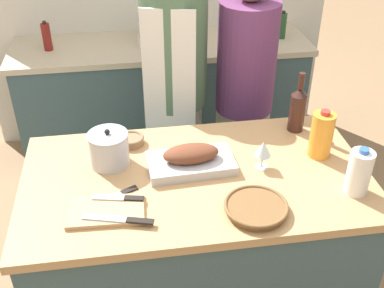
% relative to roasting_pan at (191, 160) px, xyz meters
% --- Properties ---
extents(kitchen_island, '(1.50, 0.83, 0.93)m').
position_rel_roasting_pan_xyz_m(kitchen_island, '(0.01, -0.06, -0.51)').
color(kitchen_island, '#3D565B').
rests_on(kitchen_island, ground_plane).
extents(back_counter, '(2.11, 0.60, 0.90)m').
position_rel_roasting_pan_xyz_m(back_counter, '(0.01, 1.53, -0.52)').
color(back_counter, '#3D565B').
rests_on(back_counter, ground_plane).
extents(roasting_pan, '(0.39, 0.23, 0.11)m').
position_rel_roasting_pan_xyz_m(roasting_pan, '(0.00, 0.00, 0.00)').
color(roasting_pan, '#BCBCC1').
rests_on(roasting_pan, kitchen_island).
extents(wicker_basket, '(0.25, 0.25, 0.04)m').
position_rel_roasting_pan_xyz_m(wicker_basket, '(0.21, -0.33, -0.02)').
color(wicker_basket, brown).
rests_on(wicker_basket, kitchen_island).
extents(cutting_board, '(0.31, 0.19, 0.02)m').
position_rel_roasting_pan_xyz_m(cutting_board, '(-0.37, -0.24, -0.03)').
color(cutting_board, tan).
rests_on(cutting_board, kitchen_island).
extents(stock_pot, '(0.18, 0.18, 0.18)m').
position_rel_roasting_pan_xyz_m(stock_pot, '(-0.35, 0.08, 0.04)').
color(stock_pot, '#B7B7BC').
rests_on(stock_pot, kitchen_island).
extents(mixing_bowl, '(0.12, 0.12, 0.04)m').
position_rel_roasting_pan_xyz_m(mixing_bowl, '(-0.25, 0.23, -0.02)').
color(mixing_bowl, '#846647').
rests_on(mixing_bowl, kitchen_island).
extents(juice_jug, '(0.10, 0.10, 0.23)m').
position_rel_roasting_pan_xyz_m(juice_jug, '(0.59, 0.01, 0.07)').
color(juice_jug, orange).
rests_on(juice_jug, kitchen_island).
extents(milk_jug, '(0.10, 0.10, 0.21)m').
position_rel_roasting_pan_xyz_m(milk_jug, '(0.65, -0.27, 0.06)').
color(milk_jug, white).
rests_on(milk_jug, kitchen_island).
extents(wine_bottle_green, '(0.08, 0.08, 0.31)m').
position_rel_roasting_pan_xyz_m(wine_bottle_green, '(0.56, 0.24, 0.08)').
color(wine_bottle_green, '#381E19').
rests_on(wine_bottle_green, kitchen_island).
extents(wine_glass_left, '(0.07, 0.07, 0.13)m').
position_rel_roasting_pan_xyz_m(wine_glass_left, '(0.31, -0.04, 0.05)').
color(wine_glass_left, silver).
rests_on(wine_glass_left, kitchen_island).
extents(knife_chef, '(0.27, 0.10, 0.01)m').
position_rel_roasting_pan_xyz_m(knife_chef, '(-0.32, -0.31, -0.02)').
color(knife_chef, '#B7B7BC').
rests_on(knife_chef, cutting_board).
extents(knife_paring, '(0.21, 0.07, 0.01)m').
position_rel_roasting_pan_xyz_m(knife_paring, '(-0.32, -0.19, -0.02)').
color(knife_paring, '#B7B7BC').
rests_on(knife_paring, cutting_board).
extents(knife_bread, '(0.18, 0.11, 0.01)m').
position_rel_roasting_pan_xyz_m(knife_bread, '(-0.32, -0.14, -0.04)').
color(knife_bread, '#B7B7BC').
rests_on(knife_bread, kitchen_island).
extents(stand_mixer, '(0.18, 0.14, 0.34)m').
position_rel_roasting_pan_xyz_m(stand_mixer, '(-0.05, 1.52, 0.07)').
color(stand_mixer, silver).
rests_on(stand_mixer, back_counter).
extents(condiment_bottle_tall, '(0.06, 0.06, 0.20)m').
position_rel_roasting_pan_xyz_m(condiment_bottle_tall, '(-0.76, 1.53, 0.03)').
color(condiment_bottle_tall, maroon).
rests_on(condiment_bottle_tall, back_counter).
extents(condiment_bottle_short, '(0.05, 0.05, 0.22)m').
position_rel_roasting_pan_xyz_m(condiment_bottle_short, '(0.60, 1.52, 0.03)').
color(condiment_bottle_short, '#B28E2D').
rests_on(condiment_bottle_short, back_counter).
extents(condiment_bottle_extra, '(0.05, 0.05, 0.20)m').
position_rel_roasting_pan_xyz_m(condiment_bottle_extra, '(0.89, 1.50, 0.02)').
color(condiment_bottle_extra, '#234C28').
rests_on(condiment_bottle_extra, back_counter).
extents(person_cook_aproned, '(0.37, 0.40, 1.76)m').
position_rel_roasting_pan_xyz_m(person_cook_aproned, '(0.02, 0.77, 0.00)').
color(person_cook_aproned, beige).
rests_on(person_cook_aproned, ground_plane).
extents(person_cook_guest, '(0.34, 0.34, 1.60)m').
position_rel_roasting_pan_xyz_m(person_cook_guest, '(0.43, 0.76, -0.09)').
color(person_cook_guest, beige).
rests_on(person_cook_guest, ground_plane).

